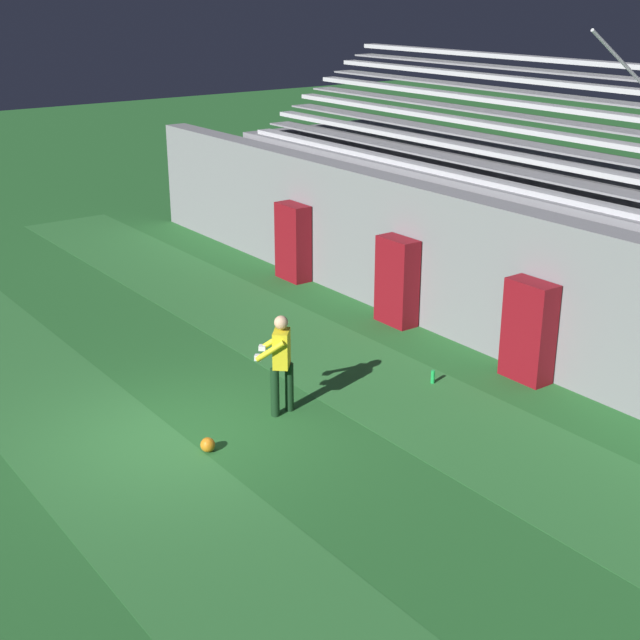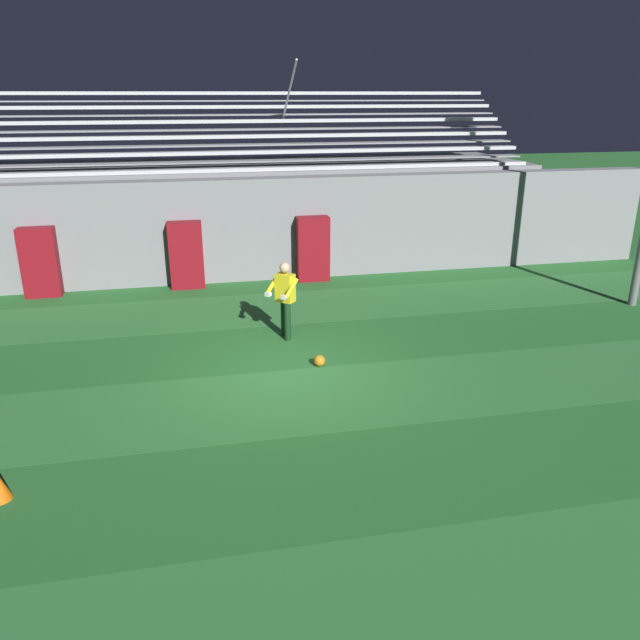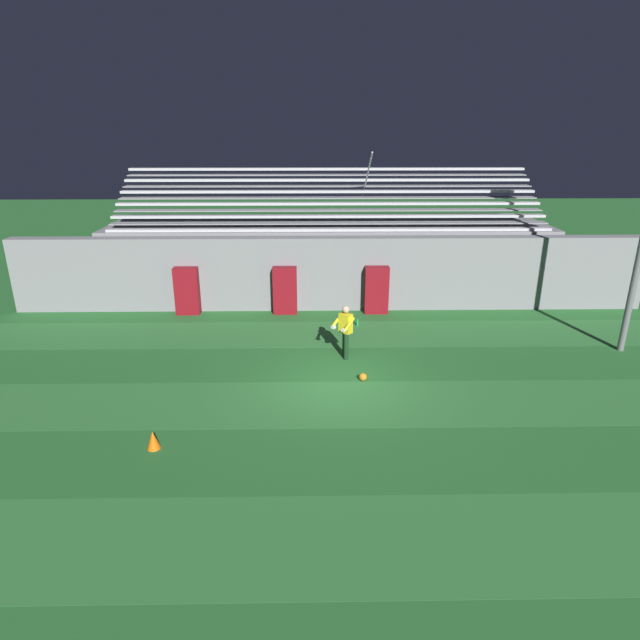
{
  "view_description": "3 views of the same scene",
  "coord_description": "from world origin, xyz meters",
  "px_view_note": "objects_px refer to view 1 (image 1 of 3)",
  "views": [
    {
      "loc": [
        11.06,
        -5.44,
        6.45
      ],
      "look_at": [
        0.59,
        2.31,
        1.57
      ],
      "focal_mm": 50.0,
      "sensor_mm": 36.0,
      "label": 1
    },
    {
      "loc": [
        -1.56,
        -10.61,
        4.97
      ],
      "look_at": [
        0.78,
        0.51,
        0.82
      ],
      "focal_mm": 35.0,
      "sensor_mm": 36.0,
      "label": 2
    },
    {
      "loc": [
        -0.73,
        -13.28,
        6.69
      ],
      "look_at": [
        -0.49,
        0.68,
        1.62
      ],
      "focal_mm": 30.0,
      "sensor_mm": 36.0,
      "label": 3
    }
  ],
  "objects_px": {
    "padding_pillar_gate_left": "(397,281)",
    "soccer_ball": "(208,445)",
    "padding_pillar_gate_right": "(529,331)",
    "padding_pillar_far_left": "(293,242)",
    "water_bottle": "(433,377)",
    "goalkeeper": "(281,358)"
  },
  "relations": [
    {
      "from": "water_bottle",
      "to": "padding_pillar_gate_right",
      "type": "bearing_deg",
      "value": 60.27
    },
    {
      "from": "padding_pillar_gate_left",
      "to": "padding_pillar_far_left",
      "type": "xyz_separation_m",
      "value": [
        -3.66,
        0.0,
        0.0
      ]
    },
    {
      "from": "padding_pillar_far_left",
      "to": "water_bottle",
      "type": "distance_m",
      "value": 6.49
    },
    {
      "from": "padding_pillar_gate_left",
      "to": "padding_pillar_gate_right",
      "type": "distance_m",
      "value": 3.44
    },
    {
      "from": "padding_pillar_far_left",
      "to": "water_bottle",
      "type": "relative_size",
      "value": 7.47
    },
    {
      "from": "soccer_ball",
      "to": "water_bottle",
      "type": "relative_size",
      "value": 0.92
    },
    {
      "from": "padding_pillar_gate_left",
      "to": "padding_pillar_gate_right",
      "type": "height_order",
      "value": "same"
    },
    {
      "from": "padding_pillar_gate_left",
      "to": "soccer_ball",
      "type": "distance_m",
      "value": 6.32
    },
    {
      "from": "padding_pillar_gate_right",
      "to": "padding_pillar_far_left",
      "type": "distance_m",
      "value": 7.1
    },
    {
      "from": "soccer_ball",
      "to": "padding_pillar_gate_left",
      "type": "bearing_deg",
      "value": 112.67
    },
    {
      "from": "water_bottle",
      "to": "padding_pillar_far_left",
      "type": "bearing_deg",
      "value": 167.12
    },
    {
      "from": "padding_pillar_gate_left",
      "to": "water_bottle",
      "type": "bearing_deg",
      "value": -28.73
    },
    {
      "from": "padding_pillar_gate_left",
      "to": "soccer_ball",
      "type": "height_order",
      "value": "padding_pillar_gate_left"
    },
    {
      "from": "soccer_ball",
      "to": "padding_pillar_gate_right",
      "type": "bearing_deg",
      "value": 79.97
    },
    {
      "from": "goalkeeper",
      "to": "padding_pillar_far_left",
      "type": "bearing_deg",
      "value": 143.53
    },
    {
      "from": "padding_pillar_gate_right",
      "to": "padding_pillar_gate_left",
      "type": "bearing_deg",
      "value": 180.0
    },
    {
      "from": "padding_pillar_far_left",
      "to": "goalkeeper",
      "type": "relative_size",
      "value": 1.07
    },
    {
      "from": "padding_pillar_far_left",
      "to": "goalkeeper",
      "type": "bearing_deg",
      "value": -36.47
    },
    {
      "from": "soccer_ball",
      "to": "water_bottle",
      "type": "height_order",
      "value": "water_bottle"
    },
    {
      "from": "goalkeeper",
      "to": "water_bottle",
      "type": "xyz_separation_m",
      "value": [
        0.61,
        2.75,
        -0.83
      ]
    },
    {
      "from": "padding_pillar_gate_left",
      "to": "padding_pillar_far_left",
      "type": "bearing_deg",
      "value": 180.0
    },
    {
      "from": "goalkeeper",
      "to": "soccer_ball",
      "type": "height_order",
      "value": "goalkeeper"
    }
  ]
}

